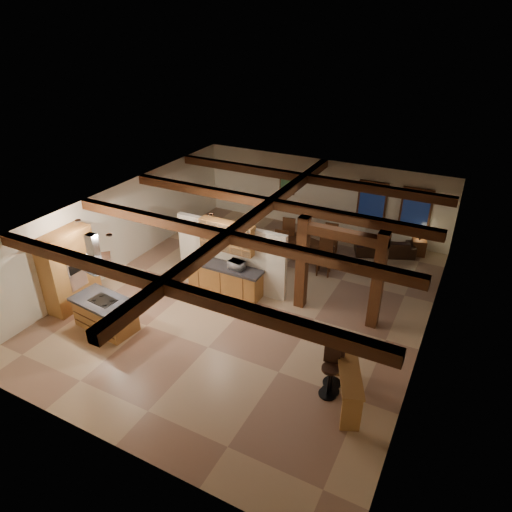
{
  "coord_description": "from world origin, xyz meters",
  "views": [
    {
      "loc": [
        5.51,
        -10.35,
        7.86
      ],
      "look_at": [
        -0.11,
        0.5,
        1.31
      ],
      "focal_mm": 32.0,
      "sensor_mm": 36.0,
      "label": 1
    }
  ],
  "objects": [
    {
      "name": "pantry_cabinet",
      "position": [
        -4.67,
        -2.6,
        1.2
      ],
      "size": [
        0.67,
        1.6,
        2.4
      ],
      "color": "#A67335",
      "rests_on": "ground"
    },
    {
      "name": "back_windows",
      "position": [
        2.8,
        5.93,
        1.5
      ],
      "size": [
        2.7,
        0.07,
        1.7
      ],
      "color": "#431C10",
      "rests_on": "room_walls"
    },
    {
      "name": "bar_stool_c",
      "position": [
        3.38,
        -2.2,
        0.64
      ],
      "size": [
        0.47,
        0.49,
        1.27
      ],
      "color": "black",
      "rests_on": "ground"
    },
    {
      "name": "microwave",
      "position": [
        -0.57,
        0.11,
        1.07
      ],
      "size": [
        0.5,
        0.36,
        0.26
      ],
      "primitive_type": "imported",
      "rotation": [
        0.0,
        0.0,
        3.06
      ],
      "color": "silver",
      "rests_on": "back_counter"
    },
    {
      "name": "bar_stool_b",
      "position": [
        3.39,
        -2.59,
        0.64
      ],
      "size": [
        0.44,
        0.46,
        1.25
      ],
      "color": "black",
      "rests_on": "ground"
    },
    {
      "name": "timber_posts",
      "position": [
        2.5,
        0.5,
        1.76
      ],
      "size": [
        2.5,
        0.3,
        2.9
      ],
      "color": "#431C10",
      "rests_on": "ground"
    },
    {
      "name": "range_hood",
      "position": [
        -3.0,
        -3.03,
        1.78
      ],
      "size": [
        1.1,
        1.1,
        1.4
      ],
      "color": "silver",
      "rests_on": "room_walls"
    },
    {
      "name": "recessed_cans",
      "position": [
        -2.53,
        -1.93,
        2.87
      ],
      "size": [
        3.16,
        2.46,
        0.03
      ],
      "color": "silver",
      "rests_on": "room_walls"
    },
    {
      "name": "back_counter",
      "position": [
        -1.0,
        0.11,
        0.48
      ],
      "size": [
        2.5,
        0.66,
        0.94
      ],
      "color": "#A67335",
      "rests_on": "ground"
    },
    {
      "name": "table_lamp",
      "position": [
        3.97,
        5.51,
        0.83
      ],
      "size": [
        0.28,
        0.28,
        0.33
      ],
      "color": "black",
      "rests_on": "side_table"
    },
    {
      "name": "bar_counter",
      "position": [
        3.82,
        -2.62,
        0.65
      ],
      "size": [
        1.14,
        1.88,
        0.97
      ],
      "color": "#A67335",
      "rests_on": "ground"
    },
    {
      "name": "upper_display_cabinet",
      "position": [
        -1.0,
        0.31,
        1.85
      ],
      "size": [
        1.8,
        0.36,
        0.95
      ],
      "color": "#A67335",
      "rests_on": "partition_wall"
    },
    {
      "name": "partition_wall",
      "position": [
        -1.0,
        0.5,
        1.1
      ],
      "size": [
        3.8,
        0.18,
        2.2
      ],
      "primitive_type": "cube",
      "color": "white",
      "rests_on": "ground"
    },
    {
      "name": "dining_table",
      "position": [
        0.49,
        3.2,
        0.32
      ],
      "size": [
        2.06,
        1.54,
        0.64
      ],
      "primitive_type": "imported",
      "rotation": [
        0.0,
        0.0,
        -0.32
      ],
      "color": "#3F200F",
      "rests_on": "ground"
    },
    {
      "name": "framed_art",
      "position": [
        -1.5,
        5.94,
        1.7
      ],
      "size": [
        0.65,
        0.05,
        0.85
      ],
      "color": "#431C10",
      "rests_on": "room_walls"
    },
    {
      "name": "room_walls",
      "position": [
        0.0,
        0.0,
        1.78
      ],
      "size": [
        12.0,
        12.0,
        12.0
      ],
      "color": "white",
      "rests_on": "ground"
    },
    {
      "name": "ceiling_beams",
      "position": [
        0.0,
        0.0,
        2.76
      ],
      "size": [
        10.0,
        12.0,
        0.28
      ],
      "color": "#431C10",
      "rests_on": "room_walls"
    },
    {
      "name": "side_table",
      "position": [
        3.97,
        5.51,
        0.3
      ],
      "size": [
        0.6,
        0.6,
        0.6
      ],
      "primitive_type": "cube",
      "rotation": [
        0.0,
        0.0,
        0.3
      ],
      "color": "#431C10",
      "rests_on": "ground"
    },
    {
      "name": "kitchen_island",
      "position": [
        -3.0,
        -3.03,
        0.46
      ],
      "size": [
        1.93,
        1.17,
        0.91
      ],
      "color": "#A67335",
      "rests_on": "ground"
    },
    {
      "name": "sofa",
      "position": [
        2.88,
        4.97,
        0.31
      ],
      "size": [
        2.27,
        1.57,
        0.62
      ],
      "primitive_type": "imported",
      "rotation": [
        0.0,
        0.0,
        3.53
      ],
      "color": "black",
      "rests_on": "ground"
    },
    {
      "name": "dining_chairs",
      "position": [
        0.49,
        3.2,
        0.67
      ],
      "size": [
        2.34,
        2.34,
        1.32
      ],
      "color": "#431C10",
      "rests_on": "ground"
    },
    {
      "name": "bar_stool_a",
      "position": [
        3.42,
        -2.47,
        0.62
      ],
      "size": [
        0.43,
        0.43,
        1.23
      ],
      "color": "black",
      "rests_on": "ground"
    },
    {
      "name": "ground",
      "position": [
        0.0,
        0.0,
        0.0
      ],
      "size": [
        12.0,
        12.0,
        0.0
      ],
      "primitive_type": "plane",
      "color": "tan",
      "rests_on": "ground"
    }
  ]
}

